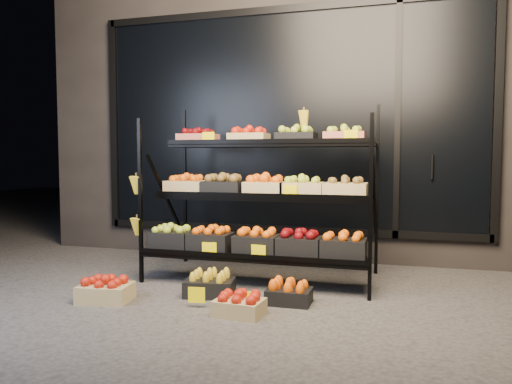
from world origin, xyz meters
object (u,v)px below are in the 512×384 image
(floor_crate_left, at_px, (106,289))
(floor_crate_midright, at_px, (239,304))
(display_rack, at_px, (260,196))
(floor_crate_midleft, at_px, (210,284))

(floor_crate_left, height_order, floor_crate_midright, floor_crate_left)
(display_rack, bearing_deg, floor_crate_left, -133.69)
(floor_crate_midright, bearing_deg, floor_crate_midleft, 137.85)
(floor_crate_left, bearing_deg, floor_crate_midleft, 19.49)
(floor_crate_left, bearing_deg, floor_crate_midright, -10.32)
(display_rack, bearing_deg, floor_crate_midright, -82.02)
(floor_crate_midleft, bearing_deg, floor_crate_midright, -57.06)
(floor_crate_left, distance_m, floor_crate_midleft, 0.84)
(floor_crate_midright, bearing_deg, floor_crate_left, -177.34)
(floor_crate_left, relative_size, floor_crate_midright, 1.19)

